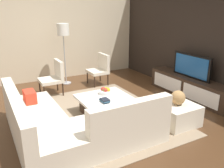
# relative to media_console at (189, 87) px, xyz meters

# --- Properties ---
(ground_plane) EXTENTS (14.00, 14.00, 0.00)m
(ground_plane) POSITION_rel_media_console_xyz_m (0.00, -2.40, -0.25)
(ground_plane) COLOR #4C301C
(feature_wall_back) EXTENTS (6.40, 0.12, 2.80)m
(feature_wall_back) POSITION_rel_media_console_xyz_m (0.00, 0.30, 1.15)
(feature_wall_back) COLOR black
(feature_wall_back) RESTS_ON ground
(side_wall_left) EXTENTS (0.12, 5.20, 2.80)m
(side_wall_left) POSITION_rel_media_console_xyz_m (-3.20, -2.20, 1.15)
(side_wall_left) COLOR beige
(side_wall_left) RESTS_ON ground
(area_rug) EXTENTS (3.29, 2.53, 0.01)m
(area_rug) POSITION_rel_media_console_xyz_m (-0.10, -2.40, -0.24)
(area_rug) COLOR gray
(area_rug) RESTS_ON ground
(media_console) EXTENTS (2.36, 0.49, 0.50)m
(media_console) POSITION_rel_media_console_xyz_m (0.00, 0.00, 0.00)
(media_console) COLOR #332319
(media_console) RESTS_ON ground
(television) EXTENTS (1.12, 0.06, 0.57)m
(television) POSITION_rel_media_console_xyz_m (0.00, 0.00, 0.54)
(television) COLOR black
(television) RESTS_ON media_console
(sectional_couch) EXTENTS (2.32, 2.27, 0.83)m
(sectional_couch) POSITION_rel_media_console_xyz_m (0.50, -3.29, 0.03)
(sectional_couch) COLOR beige
(sectional_couch) RESTS_ON ground
(coffee_table) EXTENTS (0.98, 1.04, 0.38)m
(coffee_table) POSITION_rel_media_console_xyz_m (-0.10, -2.30, -0.05)
(coffee_table) COLOR #332319
(coffee_table) RESTS_ON ground
(accent_chair_near) EXTENTS (0.55, 0.54, 0.87)m
(accent_chair_near) POSITION_rel_media_console_xyz_m (-1.80, -2.86, 0.24)
(accent_chair_near) COLOR #332319
(accent_chair_near) RESTS_ON ground
(floor_lamp) EXTENTS (0.33, 0.33, 1.71)m
(floor_lamp) POSITION_rel_media_console_xyz_m (-2.51, -2.33, 1.20)
(floor_lamp) COLOR #A5A5AA
(floor_lamp) RESTS_ON ground
(ottoman) EXTENTS (0.70, 0.70, 0.40)m
(ottoman) POSITION_rel_media_console_xyz_m (0.93, -1.29, -0.05)
(ottoman) COLOR beige
(ottoman) RESTS_ON ground
(fruit_bowl) EXTENTS (0.28, 0.28, 0.14)m
(fruit_bowl) POSITION_rel_media_console_xyz_m (-0.28, -2.19, 0.19)
(fruit_bowl) COLOR silver
(fruit_bowl) RESTS_ON coffee_table
(accent_chair_far) EXTENTS (0.58, 0.50, 0.87)m
(accent_chair_far) POSITION_rel_media_console_xyz_m (-1.98, -1.47, 0.24)
(accent_chair_far) COLOR #332319
(accent_chair_far) RESTS_ON ground
(decorative_ball) EXTENTS (0.27, 0.27, 0.27)m
(decorative_ball) POSITION_rel_media_console_xyz_m (0.93, -1.29, 0.29)
(decorative_ball) COLOR #AD8451
(decorative_ball) RESTS_ON ottoman
(book_stack) EXTENTS (0.22, 0.15, 0.07)m
(book_stack) POSITION_rel_media_console_xyz_m (0.12, -2.41, 0.16)
(book_stack) COLOR #2D516B
(book_stack) RESTS_ON coffee_table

